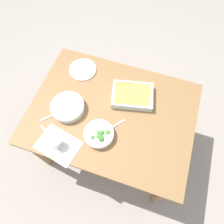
{
  "coord_description": "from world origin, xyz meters",
  "views": [
    {
      "loc": [
        -0.21,
        0.62,
        2.08
      ],
      "look_at": [
        0.0,
        0.0,
        0.74
      ],
      "focal_mm": 32.81,
      "sensor_mm": 36.0,
      "label": 1
    }
  ],
  "objects_px": {
    "broccoli_bowl": "(99,134)",
    "spoon_by_stew": "(56,114)",
    "side_plate": "(83,70)",
    "stew_bowl": "(68,107)",
    "drink_cup": "(57,143)",
    "spoon_by_broccoli": "(111,128)",
    "spoon_spare": "(50,136)",
    "baking_dish": "(132,95)"
  },
  "relations": [
    {
      "from": "spoon_by_stew",
      "to": "broccoli_bowl",
      "type": "bearing_deg",
      "value": 171.65
    },
    {
      "from": "stew_bowl",
      "to": "spoon_by_stew",
      "type": "distance_m",
      "value": 0.1
    },
    {
      "from": "drink_cup",
      "to": "spoon_by_broccoli",
      "type": "relative_size",
      "value": 0.57
    },
    {
      "from": "stew_bowl",
      "to": "spoon_by_stew",
      "type": "relative_size",
      "value": 1.78
    },
    {
      "from": "spoon_by_broccoli",
      "to": "broccoli_bowl",
      "type": "bearing_deg",
      "value": 52.98
    },
    {
      "from": "stew_bowl",
      "to": "spoon_by_stew",
      "type": "xyz_separation_m",
      "value": [
        0.07,
        0.07,
        -0.03
      ]
    },
    {
      "from": "spoon_by_stew",
      "to": "spoon_by_broccoli",
      "type": "distance_m",
      "value": 0.42
    },
    {
      "from": "baking_dish",
      "to": "side_plate",
      "type": "relative_size",
      "value": 1.55
    },
    {
      "from": "baking_dish",
      "to": "drink_cup",
      "type": "height_order",
      "value": "drink_cup"
    },
    {
      "from": "spoon_by_broccoli",
      "to": "baking_dish",
      "type": "bearing_deg",
      "value": -103.76
    },
    {
      "from": "stew_bowl",
      "to": "spoon_by_broccoli",
      "type": "xyz_separation_m",
      "value": [
        -0.35,
        0.04,
        -0.03
      ]
    },
    {
      "from": "stew_bowl",
      "to": "baking_dish",
      "type": "relative_size",
      "value": 0.72
    },
    {
      "from": "side_plate",
      "to": "spoon_by_broccoli",
      "type": "distance_m",
      "value": 0.56
    },
    {
      "from": "baking_dish",
      "to": "drink_cup",
      "type": "bearing_deg",
      "value": 54.21
    },
    {
      "from": "spoon_by_broccoli",
      "to": "stew_bowl",
      "type": "bearing_deg",
      "value": -7.17
    },
    {
      "from": "drink_cup",
      "to": "broccoli_bowl",
      "type": "bearing_deg",
      "value": -148.09
    },
    {
      "from": "broccoli_bowl",
      "to": "spoon_by_stew",
      "type": "bearing_deg",
      "value": -8.35
    },
    {
      "from": "drink_cup",
      "to": "side_plate",
      "type": "xyz_separation_m",
      "value": [
        0.08,
        -0.64,
        -0.03
      ]
    },
    {
      "from": "broccoli_bowl",
      "to": "spoon_by_stew",
      "type": "height_order",
      "value": "broccoli_bowl"
    },
    {
      "from": "drink_cup",
      "to": "stew_bowl",
      "type": "bearing_deg",
      "value": -80.41
    },
    {
      "from": "broccoli_bowl",
      "to": "spoon_spare",
      "type": "relative_size",
      "value": 1.26
    },
    {
      "from": "stew_bowl",
      "to": "spoon_by_stew",
      "type": "height_order",
      "value": "stew_bowl"
    },
    {
      "from": "spoon_by_broccoli",
      "to": "spoon_by_stew",
      "type": "bearing_deg",
      "value": 3.7
    },
    {
      "from": "baking_dish",
      "to": "spoon_by_stew",
      "type": "bearing_deg",
      "value": 32.61
    },
    {
      "from": "broccoli_bowl",
      "to": "side_plate",
      "type": "relative_size",
      "value": 0.94
    },
    {
      "from": "baking_dish",
      "to": "spoon_by_broccoli",
      "type": "xyz_separation_m",
      "value": [
        0.07,
        0.29,
        -0.03
      ]
    },
    {
      "from": "side_plate",
      "to": "stew_bowl",
      "type": "bearing_deg",
      "value": 95.29
    },
    {
      "from": "drink_cup",
      "to": "side_plate",
      "type": "relative_size",
      "value": 0.39
    },
    {
      "from": "drink_cup",
      "to": "side_plate",
      "type": "distance_m",
      "value": 0.64
    },
    {
      "from": "drink_cup",
      "to": "spoon_by_stew",
      "type": "bearing_deg",
      "value": -60.14
    },
    {
      "from": "stew_bowl",
      "to": "spoon_spare",
      "type": "bearing_deg",
      "value": 82.62
    },
    {
      "from": "spoon_by_stew",
      "to": "spoon_by_broccoli",
      "type": "height_order",
      "value": "same"
    },
    {
      "from": "broccoli_bowl",
      "to": "drink_cup",
      "type": "bearing_deg",
      "value": 31.91
    },
    {
      "from": "stew_bowl",
      "to": "baking_dish",
      "type": "bearing_deg",
      "value": -149.98
    },
    {
      "from": "baking_dish",
      "to": "spoon_by_stew",
      "type": "relative_size",
      "value": 2.48
    },
    {
      "from": "stew_bowl",
      "to": "drink_cup",
      "type": "height_order",
      "value": "drink_cup"
    },
    {
      "from": "stew_bowl",
      "to": "broccoli_bowl",
      "type": "relative_size",
      "value": 1.18
    },
    {
      "from": "spoon_by_broccoli",
      "to": "spoon_spare",
      "type": "height_order",
      "value": "same"
    },
    {
      "from": "spoon_spare",
      "to": "drink_cup",
      "type": "bearing_deg",
      "value": 153.14
    },
    {
      "from": "spoon_by_broccoli",
      "to": "spoon_spare",
      "type": "relative_size",
      "value": 0.91
    },
    {
      "from": "spoon_spare",
      "to": "baking_dish",
      "type": "bearing_deg",
      "value": -133.25
    },
    {
      "from": "broccoli_bowl",
      "to": "spoon_by_stew",
      "type": "distance_m",
      "value": 0.36
    }
  ]
}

